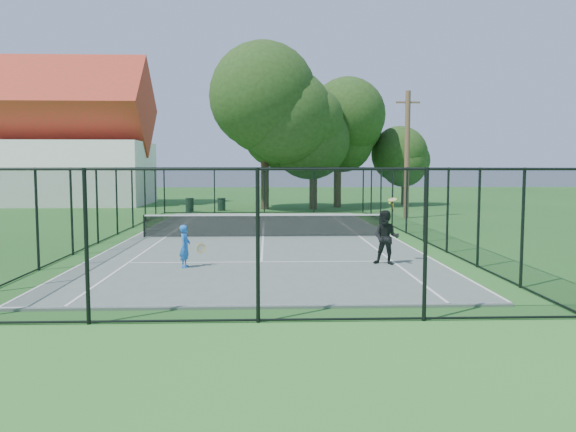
{
  "coord_description": "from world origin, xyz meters",
  "views": [
    {
      "loc": [
        0.18,
        -23.68,
        3.01
      ],
      "look_at": [
        0.95,
        -3.0,
        1.2
      ],
      "focal_mm": 35.0,
      "sensor_mm": 36.0,
      "label": 1
    }
  ],
  "objects_px": {
    "trash_bin_left": "(190,205)",
    "utility_pole": "(407,154)",
    "tennis_net": "(263,224)",
    "player_blue": "(185,246)",
    "trash_bin_right": "(221,204)",
    "player_black": "(386,237)"
  },
  "relations": [
    {
      "from": "player_blue",
      "to": "tennis_net",
      "type": "bearing_deg",
      "value": 72.83
    },
    {
      "from": "trash_bin_left",
      "to": "player_blue",
      "type": "height_order",
      "value": "player_blue"
    },
    {
      "from": "trash_bin_left",
      "to": "utility_pole",
      "type": "relative_size",
      "value": 0.12
    },
    {
      "from": "trash_bin_right",
      "to": "utility_pole",
      "type": "xyz_separation_m",
      "value": [
        11.34,
        -6.1,
        3.32
      ]
    },
    {
      "from": "player_black",
      "to": "player_blue",
      "type": "bearing_deg",
      "value": -177.57
    },
    {
      "from": "trash_bin_left",
      "to": "player_blue",
      "type": "distance_m",
      "value": 21.75
    },
    {
      "from": "tennis_net",
      "to": "trash_bin_left",
      "type": "xyz_separation_m",
      "value": [
        -5.06,
        14.33,
        -0.11
      ]
    },
    {
      "from": "utility_pole",
      "to": "player_black",
      "type": "distance_m",
      "value": 16.87
    },
    {
      "from": "trash_bin_left",
      "to": "trash_bin_right",
      "type": "height_order",
      "value": "trash_bin_left"
    },
    {
      "from": "tennis_net",
      "to": "player_black",
      "type": "bearing_deg",
      "value": -61.54
    },
    {
      "from": "trash_bin_left",
      "to": "trash_bin_right",
      "type": "xyz_separation_m",
      "value": [
        2.09,
        0.76,
        -0.02
      ]
    },
    {
      "from": "trash_bin_right",
      "to": "player_blue",
      "type": "distance_m",
      "value": 22.34
    },
    {
      "from": "trash_bin_left",
      "to": "player_black",
      "type": "distance_m",
      "value": 23.07
    },
    {
      "from": "trash_bin_left",
      "to": "utility_pole",
      "type": "height_order",
      "value": "utility_pole"
    },
    {
      "from": "tennis_net",
      "to": "player_black",
      "type": "distance_m",
      "value": 7.94
    },
    {
      "from": "tennis_net",
      "to": "trash_bin_right",
      "type": "bearing_deg",
      "value": 101.14
    },
    {
      "from": "player_blue",
      "to": "player_black",
      "type": "distance_m",
      "value": 6.02
    },
    {
      "from": "tennis_net",
      "to": "player_blue",
      "type": "distance_m",
      "value": 7.57
    },
    {
      "from": "utility_pole",
      "to": "player_black",
      "type": "xyz_separation_m",
      "value": [
        -4.59,
        -15.97,
        -2.88
      ]
    },
    {
      "from": "utility_pole",
      "to": "tennis_net",
      "type": "bearing_deg",
      "value": -132.92
    },
    {
      "from": "utility_pole",
      "to": "trash_bin_left",
      "type": "bearing_deg",
      "value": 158.34
    },
    {
      "from": "utility_pole",
      "to": "player_blue",
      "type": "relative_size",
      "value": 5.9
    }
  ]
}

